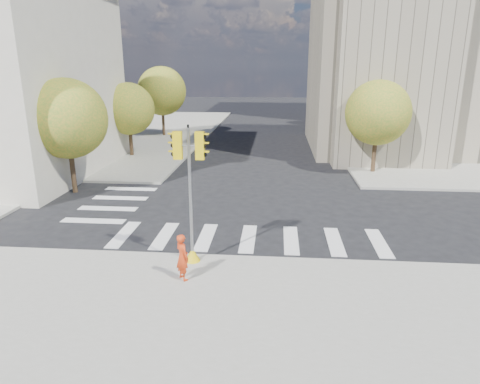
% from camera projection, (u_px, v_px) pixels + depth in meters
% --- Properties ---
extents(ground, '(160.00, 160.00, 0.00)m').
position_uv_depth(ground, '(253.00, 222.00, 19.94)').
color(ground, black).
rests_on(ground, ground).
extents(sidewalk_far_right, '(28.00, 40.00, 0.15)m').
position_uv_depth(sidewalk_far_right, '(466.00, 137.00, 43.09)').
color(sidewalk_far_right, gray).
rests_on(sidewalk_far_right, ground).
extents(sidewalk_far_left, '(28.00, 40.00, 0.15)m').
position_uv_depth(sidewalk_far_left, '(83.00, 132.00, 46.39)').
color(sidewalk_far_left, gray).
rests_on(sidewalk_far_left, ground).
extents(civic_building, '(26.00, 16.00, 19.39)m').
position_uv_depth(civic_building, '(458.00, 62.00, 34.83)').
color(civic_building, gray).
rests_on(civic_building, ground).
extents(tree_lw_near, '(4.40, 4.40, 6.41)m').
position_uv_depth(tree_lw_near, '(67.00, 119.00, 23.42)').
color(tree_lw_near, '#382616').
rests_on(tree_lw_near, ground).
extents(tree_lw_mid, '(4.00, 4.00, 5.77)m').
position_uv_depth(tree_lw_mid, '(129.00, 109.00, 33.10)').
color(tree_lw_mid, '#382616').
rests_on(tree_lw_mid, ground).
extents(tree_lw_far, '(4.80, 4.80, 6.95)m').
position_uv_depth(tree_lw_far, '(162.00, 91.00, 42.42)').
color(tree_lw_far, '#382616').
rests_on(tree_lw_far, ground).
extents(tree_re_near, '(4.20, 4.20, 6.16)m').
position_uv_depth(tree_re_near, '(378.00, 113.00, 27.71)').
color(tree_re_near, '#382616').
rests_on(tree_re_near, ground).
extents(tree_re_mid, '(4.60, 4.60, 6.66)m').
position_uv_depth(tree_re_mid, '(349.00, 95.00, 39.08)').
color(tree_re_mid, '#382616').
rests_on(tree_re_mid, ground).
extents(tree_re_far, '(4.00, 4.00, 5.88)m').
position_uv_depth(tree_re_far, '(333.00, 93.00, 50.68)').
color(tree_re_far, '#382616').
rests_on(tree_re_far, ground).
extents(lamp_near, '(0.35, 0.18, 8.11)m').
position_uv_depth(lamp_near, '(373.00, 100.00, 31.34)').
color(lamp_near, black).
rests_on(lamp_near, sidewalk_far_right).
extents(lamp_far, '(0.35, 0.18, 8.11)m').
position_uv_depth(lamp_far, '(345.00, 89.00, 44.70)').
color(lamp_far, black).
rests_on(lamp_far, sidewalk_far_right).
extents(traffic_signal, '(1.06, 0.56, 4.98)m').
position_uv_depth(traffic_signal, '(191.00, 206.00, 15.06)').
color(traffic_signal, '#DABA0B').
rests_on(traffic_signal, sidewalk_near).
extents(photographer, '(0.68, 0.69, 1.61)m').
position_uv_depth(photographer, '(182.00, 257.00, 14.10)').
color(photographer, red).
rests_on(photographer, sidewalk_near).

